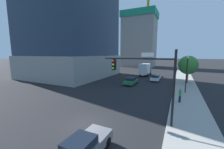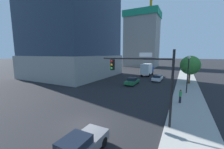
{
  "view_description": "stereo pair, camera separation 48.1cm",
  "coord_description": "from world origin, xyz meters",
  "px_view_note": "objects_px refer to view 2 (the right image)",
  "views": [
    {
      "loc": [
        7.21,
        -9.53,
        6.35
      ],
      "look_at": [
        -1.45,
        8.35,
        3.4
      ],
      "focal_mm": 22.39,
      "sensor_mm": 36.0,
      "label": 1
    },
    {
      "loc": [
        7.64,
        -9.31,
        6.35
      ],
      "look_at": [
        -1.45,
        8.35,
        3.4
      ],
      "focal_mm": 22.39,
      "sensor_mm": 36.0,
      "label": 2
    }
  ],
  "objects_px": {
    "car_white": "(157,78)",
    "pedestrian_green_shirt": "(180,96)",
    "car_gray": "(80,146)",
    "street_tree": "(190,65)",
    "traffic_light_pole": "(145,74)",
    "box_truck": "(147,69)",
    "construction_building": "(142,37)",
    "street_lamp": "(188,69)",
    "car_green": "(132,81)"
  },
  "relations": [
    {
      "from": "street_tree",
      "to": "car_white",
      "type": "relative_size",
      "value": 1.22
    },
    {
      "from": "box_truck",
      "to": "pedestrian_green_shirt",
      "type": "height_order",
      "value": "box_truck"
    },
    {
      "from": "car_white",
      "to": "street_tree",
      "type": "bearing_deg",
      "value": -4.54
    },
    {
      "from": "car_white",
      "to": "car_gray",
      "type": "distance_m",
      "value": 27.82
    },
    {
      "from": "construction_building",
      "to": "box_truck",
      "type": "relative_size",
      "value": 5.08
    },
    {
      "from": "construction_building",
      "to": "street_lamp",
      "type": "height_order",
      "value": "construction_building"
    },
    {
      "from": "traffic_light_pole",
      "to": "pedestrian_green_shirt",
      "type": "xyz_separation_m",
      "value": [
        2.91,
        7.05,
        -3.55
      ]
    },
    {
      "from": "construction_building",
      "to": "pedestrian_green_shirt",
      "type": "distance_m",
      "value": 56.07
    },
    {
      "from": "traffic_light_pole",
      "to": "car_gray",
      "type": "relative_size",
      "value": 1.57
    },
    {
      "from": "pedestrian_green_shirt",
      "to": "street_lamp",
      "type": "bearing_deg",
      "value": 81.83
    },
    {
      "from": "pedestrian_green_shirt",
      "to": "construction_building",
      "type": "bearing_deg",
      "value": 110.68
    },
    {
      "from": "construction_building",
      "to": "box_truck",
      "type": "bearing_deg",
      "value": -71.41
    },
    {
      "from": "car_green",
      "to": "pedestrian_green_shirt",
      "type": "bearing_deg",
      "value": -41.28
    },
    {
      "from": "car_white",
      "to": "box_truck",
      "type": "distance_m",
      "value": 7.94
    },
    {
      "from": "car_green",
      "to": "car_white",
      "type": "bearing_deg",
      "value": 57.77
    },
    {
      "from": "traffic_light_pole",
      "to": "street_lamp",
      "type": "relative_size",
      "value": 1.12
    },
    {
      "from": "traffic_light_pole",
      "to": "car_white",
      "type": "xyz_separation_m",
      "value": [
        -2.28,
        21.65,
        -3.87
      ]
    },
    {
      "from": "construction_building",
      "to": "car_gray",
      "type": "relative_size",
      "value": 8.55
    },
    {
      "from": "pedestrian_green_shirt",
      "to": "box_truck",
      "type": "bearing_deg",
      "value": 113.5
    },
    {
      "from": "street_lamp",
      "to": "pedestrian_green_shirt",
      "type": "xyz_separation_m",
      "value": [
        -0.78,
        -5.46,
        -2.95
      ]
    },
    {
      "from": "box_truck",
      "to": "construction_building",
      "type": "bearing_deg",
      "value": 108.59
    },
    {
      "from": "street_tree",
      "to": "car_white",
      "type": "bearing_deg",
      "value": 175.46
    },
    {
      "from": "street_tree",
      "to": "car_green",
      "type": "height_order",
      "value": "street_tree"
    },
    {
      "from": "car_gray",
      "to": "car_green",
      "type": "relative_size",
      "value": 0.94
    },
    {
      "from": "street_lamp",
      "to": "box_truck",
      "type": "bearing_deg",
      "value": 122.39
    },
    {
      "from": "street_lamp",
      "to": "car_white",
      "type": "relative_size",
      "value": 1.23
    },
    {
      "from": "car_white",
      "to": "car_green",
      "type": "height_order",
      "value": "car_white"
    },
    {
      "from": "car_gray",
      "to": "box_truck",
      "type": "height_order",
      "value": "box_truck"
    },
    {
      "from": "construction_building",
      "to": "street_tree",
      "type": "xyz_separation_m",
      "value": [
        20.55,
        -36.8,
        -10.68
      ]
    },
    {
      "from": "car_white",
      "to": "pedestrian_green_shirt",
      "type": "bearing_deg",
      "value": -70.43
    },
    {
      "from": "traffic_light_pole",
      "to": "car_gray",
      "type": "height_order",
      "value": "traffic_light_pole"
    },
    {
      "from": "street_lamp",
      "to": "pedestrian_green_shirt",
      "type": "height_order",
      "value": "street_lamp"
    },
    {
      "from": "car_white",
      "to": "street_lamp",
      "type": "bearing_deg",
      "value": -56.82
    },
    {
      "from": "car_green",
      "to": "pedestrian_green_shirt",
      "type": "distance_m",
      "value": 12.34
    },
    {
      "from": "construction_building",
      "to": "street_tree",
      "type": "bearing_deg",
      "value": -60.82
    },
    {
      "from": "traffic_light_pole",
      "to": "pedestrian_green_shirt",
      "type": "distance_m",
      "value": 8.42
    },
    {
      "from": "traffic_light_pole",
      "to": "pedestrian_green_shirt",
      "type": "relative_size",
      "value": 3.79
    },
    {
      "from": "street_lamp",
      "to": "car_gray",
      "type": "xyz_separation_m",
      "value": [
        -5.98,
        -18.68,
        -3.23
      ]
    },
    {
      "from": "construction_building",
      "to": "car_white",
      "type": "bearing_deg",
      "value": -68.87
    },
    {
      "from": "construction_building",
      "to": "car_green",
      "type": "bearing_deg",
      "value": -76.9
    },
    {
      "from": "street_lamp",
      "to": "car_green",
      "type": "relative_size",
      "value": 1.32
    },
    {
      "from": "car_green",
      "to": "construction_building",
      "type": "bearing_deg",
      "value": 103.1
    },
    {
      "from": "traffic_light_pole",
      "to": "construction_building",
      "type": "bearing_deg",
      "value": 105.71
    },
    {
      "from": "car_white",
      "to": "box_truck",
      "type": "height_order",
      "value": "box_truck"
    },
    {
      "from": "pedestrian_green_shirt",
      "to": "car_white",
      "type": "bearing_deg",
      "value": 109.57
    },
    {
      "from": "car_green",
      "to": "pedestrian_green_shirt",
      "type": "relative_size",
      "value": 2.57
    },
    {
      "from": "car_white",
      "to": "construction_building",
      "type": "bearing_deg",
      "value": 111.13
    },
    {
      "from": "car_green",
      "to": "box_truck",
      "type": "relative_size",
      "value": 0.63
    },
    {
      "from": "construction_building",
      "to": "car_white",
      "type": "xyz_separation_m",
      "value": [
        14.02,
        -36.28,
        -13.96
      ]
    },
    {
      "from": "street_lamp",
      "to": "pedestrian_green_shirt",
      "type": "bearing_deg",
      "value": -98.17
    }
  ]
}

